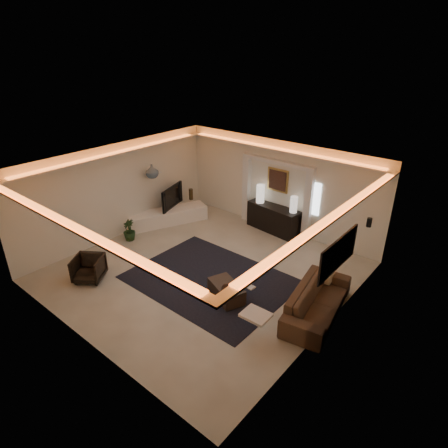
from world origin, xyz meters
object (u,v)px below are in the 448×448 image
Objects in this scene: console at (273,219)px; sofa at (317,301)px; armchair at (89,268)px; coffee_table at (226,291)px.

console is 4.26m from sofa.
sofa reaches higher than armchair.
coffee_table is (-1.94, -0.84, -0.14)m from sofa.
console reaches higher than armchair.
console is 1.84× the size of coffee_table.
armchair reaches higher than coffee_table.
sofa is 5.72m from armchair.
coffee_table is at bearing -66.68° from console.
sofa is 3.28× the size of armchair.
armchair is at bearing -131.14° from coffee_table.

